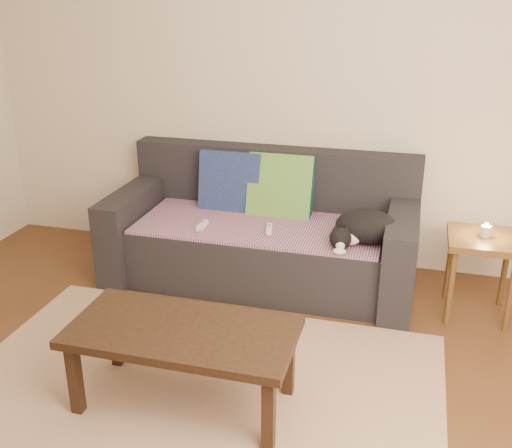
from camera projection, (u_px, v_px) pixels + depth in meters
name	position (u px, v px, depth m)	size (l,w,h in m)	color
ground	(181.00, 415.00, 2.92)	(4.50, 4.50, 0.00)	brown
back_wall	(279.00, 85.00, 4.24)	(4.50, 0.04, 2.60)	beige
sofa	(263.00, 236.00, 4.22)	(2.10, 0.94, 0.87)	#232328
throw_blanket	(260.00, 225.00, 4.09)	(1.66, 0.74, 0.02)	#402A4F
cushion_navy	(230.00, 183.00, 4.32)	(0.45, 0.11, 0.45)	#101F45
cushion_green	(281.00, 187.00, 4.23)	(0.46, 0.11, 0.46)	#0B4B48
cat	(365.00, 228.00, 3.75)	(0.49, 0.44, 0.21)	black
wii_remote_a	(202.00, 225.00, 4.02)	(0.15, 0.04, 0.03)	white
wii_remote_b	(269.00, 229.00, 3.96)	(0.15, 0.04, 0.03)	white
side_table	(483.00, 251.00, 3.67)	(0.43, 0.43, 0.53)	brown
candle	(486.00, 231.00, 3.62)	(0.06, 0.06, 0.09)	beige
rug	(192.00, 395.00, 3.06)	(2.50, 1.80, 0.01)	tan
coffee_table	(183.00, 338.00, 2.87)	(1.09, 0.54, 0.44)	#302213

